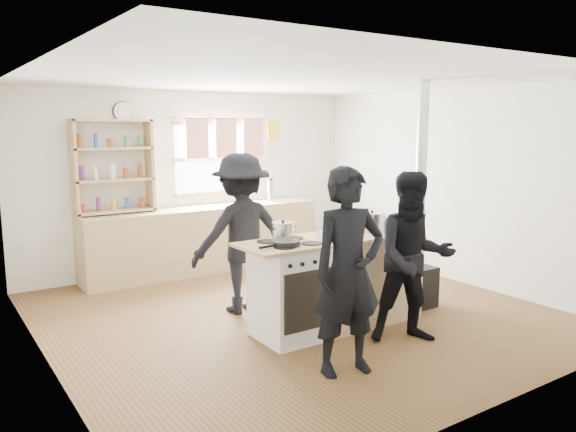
# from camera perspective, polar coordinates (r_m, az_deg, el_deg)

# --- Properties ---
(ground) EXTENTS (5.00, 5.00, 0.01)m
(ground) POSITION_cam_1_polar(r_m,az_deg,el_deg) (6.20, 0.74, -9.88)
(ground) COLOR brown
(ground) RESTS_ON ground
(back_counter) EXTENTS (3.40, 0.55, 0.90)m
(back_counter) POSITION_cam_1_polar(r_m,az_deg,el_deg) (7.94, -8.41, -2.33)
(back_counter) COLOR tan
(back_counter) RESTS_ON ground
(shelving_unit) EXTENTS (1.00, 0.28, 1.20)m
(shelving_unit) POSITION_cam_1_polar(r_m,az_deg,el_deg) (7.48, -17.34, 4.88)
(shelving_unit) COLOR tan
(shelving_unit) RESTS_ON back_counter
(thermos) EXTENTS (0.10, 0.10, 0.32)m
(thermos) POSITION_cam_1_polar(r_m,az_deg,el_deg) (8.36, -1.79, 2.58)
(thermos) COLOR silver
(thermos) RESTS_ON back_counter
(cooking_island) EXTENTS (1.97, 0.64, 0.93)m
(cooking_island) POSITION_cam_1_polar(r_m,az_deg,el_deg) (5.72, 5.11, -6.60)
(cooking_island) COLOR white
(cooking_island) RESTS_ON ground
(skillet_greens) EXTENTS (0.30, 0.30, 0.05)m
(skillet_greens) POSITION_cam_1_polar(r_m,az_deg,el_deg) (5.13, -0.21, -2.73)
(skillet_greens) COLOR black
(skillet_greens) RESTS_ON cooking_island
(roast_tray) EXTENTS (0.39, 0.34, 0.06)m
(roast_tray) POSITION_cam_1_polar(r_m,az_deg,el_deg) (5.49, 4.89, -1.89)
(roast_tray) COLOR silver
(roast_tray) RESTS_ON cooking_island
(stockpot_stove) EXTENTS (0.22, 0.22, 0.18)m
(stockpot_stove) POSITION_cam_1_polar(r_m,az_deg,el_deg) (5.47, -0.50, -1.45)
(stockpot_stove) COLOR silver
(stockpot_stove) RESTS_ON cooking_island
(stockpot_counter) EXTENTS (0.30, 0.30, 0.22)m
(stockpot_counter) POSITION_cam_1_polar(r_m,az_deg,el_deg) (5.91, 8.51, -0.56)
(stockpot_counter) COLOR #BBBBBE
(stockpot_counter) RESTS_ON cooking_island
(bread_board) EXTENTS (0.32, 0.25, 0.12)m
(bread_board) POSITION_cam_1_polar(r_m,az_deg,el_deg) (6.13, 10.84, -0.74)
(bread_board) COLOR tan
(bread_board) RESTS_ON cooking_island
(flue_heater) EXTENTS (0.35, 0.35, 2.50)m
(flue_heater) POSITION_cam_1_polar(r_m,az_deg,el_deg) (6.43, 13.09, -3.28)
(flue_heater) COLOR black
(flue_heater) RESTS_ON ground
(person_near_left) EXTENTS (0.69, 0.52, 1.70)m
(person_near_left) POSITION_cam_1_polar(r_m,az_deg,el_deg) (4.57, 6.15, -5.66)
(person_near_left) COLOR black
(person_near_left) RESTS_ON ground
(person_near_right) EXTENTS (0.97, 0.90, 1.61)m
(person_near_right) POSITION_cam_1_polar(r_m,az_deg,el_deg) (5.34, 12.64, -4.19)
(person_near_right) COLOR black
(person_near_right) RESTS_ON ground
(person_far) EXTENTS (1.14, 0.69, 1.73)m
(person_far) POSITION_cam_1_polar(r_m,az_deg,el_deg) (6.09, -4.78, -1.78)
(person_far) COLOR black
(person_far) RESTS_ON ground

